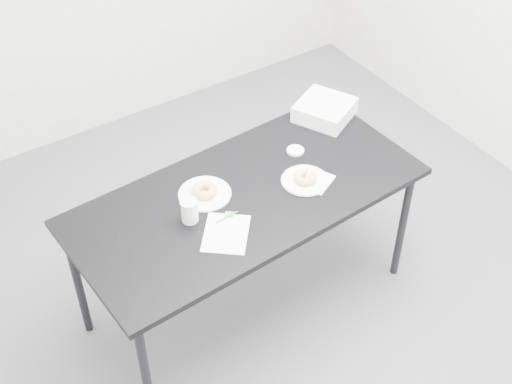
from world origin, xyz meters
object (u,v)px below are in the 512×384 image
scorecard (226,233)px  plate_far (205,194)px  pen (227,217)px  bakery_box (325,110)px  table (246,203)px  plate_near (305,180)px  donut_far (205,190)px  coffee_cup (190,211)px  donut_near (305,177)px

scorecard → plate_far: 0.29m
pen → bakery_box: 0.95m
plate_far → bakery_box: size_ratio=0.93×
table → plate_near: 0.31m
scorecard → plate_near: (0.51, 0.09, 0.01)m
scorecard → plate_near: 0.52m
plate_near → plate_far: size_ratio=0.92×
table → scorecard: 0.29m
plate_far → donut_far: bearing=0.0°
table → coffee_cup: coffee_cup is taller
plate_far → plate_near: bearing=-22.4°
table → donut_far: donut_far is taller
plate_near → plate_far: plate_near is taller
bakery_box → plate_near: bearing=-163.8°
plate_far → coffee_cup: size_ratio=2.20×
coffee_cup → plate_near: bearing=-6.8°
pen → coffee_cup: coffee_cup is taller
table → coffee_cup: bearing=178.7°
pen → donut_near: bearing=-2.3°
pen → table: bearing=25.7°
pen → bakery_box: (0.86, 0.39, 0.04)m
plate_near → scorecard: bearing=-169.8°
coffee_cup → pen: bearing=-28.9°
table → pen: 0.20m
scorecard → bakery_box: 1.03m
bakery_box → plate_far: bearing=165.7°
coffee_cup → donut_near: bearing=-6.8°
scorecard → pen: bearing=95.8°
table → plate_far: bearing=144.5°
plate_far → scorecard: bearing=-100.6°
donut_near → bakery_box: (0.41, 0.38, 0.02)m
donut_near → plate_far: 0.50m
table → coffee_cup: size_ratio=15.11×
donut_far → coffee_cup: coffee_cup is taller
pen → donut_near: (0.46, 0.01, 0.02)m
bakery_box → scorecard: bearing=-179.5°
pen → coffee_cup: size_ratio=1.00×
scorecard → donut_far: 0.29m
donut_near → bakery_box: bearing=42.9°
plate_near → plate_far: bearing=157.6°
plate_near → donut_near: bearing=90.0°
donut_near → pen: bearing=-178.8°
plate_near → bakery_box: size_ratio=0.86×
plate_far → bakery_box: 0.89m
pen → donut_near: 0.46m
plate_far → table: bearing=-32.4°
donut_far → plate_near: bearing=-22.4°
table → bakery_box: bakery_box is taller
scorecard → donut_near: (0.51, 0.09, 0.03)m
donut_near → plate_far: size_ratio=0.43×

